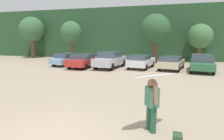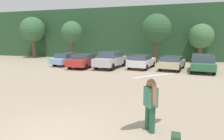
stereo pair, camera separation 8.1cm
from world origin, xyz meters
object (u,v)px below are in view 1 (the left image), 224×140
parked_car_sky_blue (68,59)px  surfboard_white (155,76)px  parked_car_champagne (172,62)px  person_adult (152,102)px  parked_car_white (141,61)px  parked_car_forest_green (202,63)px  parked_car_red (84,60)px  parked_car_silver (110,59)px

parked_car_sky_blue → surfboard_white: (10.38, -13.47, 1.12)m
parked_car_champagne → person_adult: bearing=-172.4°
parked_car_white → person_adult: person_adult is taller
parked_car_white → parked_car_forest_green: 5.49m
parked_car_red → person_adult: 14.65m
parked_car_silver → parked_car_forest_green: 8.48m
parked_car_silver → parked_car_champagne: parked_car_silver is taller
surfboard_white → parked_car_champagne: bearing=-138.5°
parked_car_white → parked_car_champagne: bearing=-80.0°
parked_car_silver → parked_car_white: (3.00, 0.58, -0.14)m
parked_car_forest_green → person_adult: person_adult is taller
parked_car_sky_blue → parked_car_red: size_ratio=1.02×
parked_car_white → surfboard_white: bearing=-161.1°
parked_car_forest_green → parked_car_champagne: bearing=87.0°
parked_car_sky_blue → parked_car_champagne: parked_car_sky_blue is taller
parked_car_silver → person_adult: 13.67m
parked_car_sky_blue → parked_car_white: (8.09, -0.13, 0.02)m
parked_car_sky_blue → surfboard_white: size_ratio=2.92×
parked_car_forest_green → surfboard_white: surfboard_white is taller
parked_car_forest_green → surfboard_white: bearing=171.5°
parked_car_white → parked_car_sky_blue: bearing=98.2°
person_adult → surfboard_white: 0.88m
parked_car_sky_blue → parked_car_forest_green: parked_car_forest_green is taller
parked_car_champagne → parked_car_forest_green: size_ratio=0.96×
parked_car_sky_blue → parked_car_white: parked_car_white is taller
parked_car_sky_blue → person_adult: size_ratio=2.75×
surfboard_white → parked_car_red: bearing=-102.9°
parked_car_sky_blue → person_adult: person_adult is taller
parked_car_white → parked_car_forest_green: parked_car_forest_green is taller
surfboard_white → parked_car_sky_blue: bearing=-98.2°
parked_car_sky_blue → parked_car_white: bearing=-79.9°
parked_car_red → parked_car_silver: parked_car_silver is taller
parked_car_red → person_adult: bearing=-146.2°
parked_car_forest_green → parked_car_red: bearing=98.3°
parked_car_white → person_adult: 13.41m
parked_car_red → parked_car_champagne: bearing=-82.7°
parked_car_sky_blue → parked_car_red: bearing=-103.2°
parked_car_champagne → parked_car_sky_blue: bearing=100.1°
parked_car_sky_blue → parked_car_red: (2.35, -1.06, 0.01)m
person_adult → parked_car_forest_green: bearing=-135.9°
parked_car_silver → person_adult: bearing=-150.7°
parked_car_silver → person_adult: person_adult is taller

